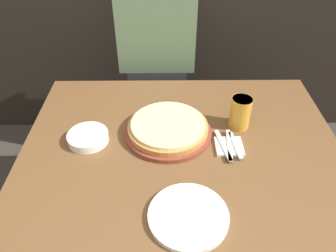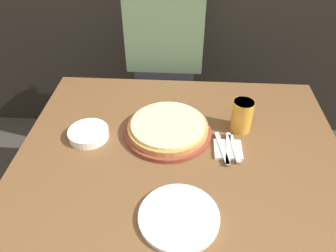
{
  "view_description": "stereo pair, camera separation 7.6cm",
  "coord_description": "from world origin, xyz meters",
  "px_view_note": "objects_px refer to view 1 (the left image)",
  "views": [
    {
      "loc": [
        -0.07,
        -0.98,
        1.64
      ],
      "look_at": [
        -0.06,
        0.08,
        0.77
      ],
      "focal_mm": 35.0,
      "sensor_mm": 36.0,
      "label": 1
    },
    {
      "loc": [
        0.01,
        -0.98,
        1.64
      ],
      "look_at": [
        -0.06,
        0.08,
        0.77
      ],
      "focal_mm": 35.0,
      "sensor_mm": 36.0,
      "label": 2
    }
  ],
  "objects_px": {
    "pizza_on_board": "(168,129)",
    "beer_glass": "(240,112)",
    "side_bowl": "(88,137)",
    "diner_person": "(157,76)",
    "fork": "(223,145)",
    "spoon": "(236,145)",
    "dinner_knife": "(229,145)",
    "dinner_plate": "(188,216)"
  },
  "relations": [
    {
      "from": "dinner_knife",
      "to": "spoon",
      "type": "distance_m",
      "value": 0.02
    },
    {
      "from": "fork",
      "to": "diner_person",
      "type": "xyz_separation_m",
      "value": [
        -0.28,
        0.74,
        -0.11
      ]
    },
    {
      "from": "beer_glass",
      "to": "dinner_knife",
      "type": "relative_size",
      "value": 0.76
    },
    {
      "from": "dinner_knife",
      "to": "spoon",
      "type": "xyz_separation_m",
      "value": [
        0.02,
        0.0,
        0.0
      ]
    },
    {
      "from": "pizza_on_board",
      "to": "fork",
      "type": "height_order",
      "value": "pizza_on_board"
    },
    {
      "from": "beer_glass",
      "to": "diner_person",
      "type": "distance_m",
      "value": 0.72
    },
    {
      "from": "pizza_on_board",
      "to": "dinner_knife",
      "type": "xyz_separation_m",
      "value": [
        0.25,
        -0.09,
        -0.01
      ]
    },
    {
      "from": "dinner_plate",
      "to": "dinner_knife",
      "type": "bearing_deg",
      "value": 61.07
    },
    {
      "from": "pizza_on_board",
      "to": "dinner_plate",
      "type": "relative_size",
      "value": 1.39
    },
    {
      "from": "pizza_on_board",
      "to": "fork",
      "type": "xyz_separation_m",
      "value": [
        0.22,
        -0.09,
        -0.01
      ]
    },
    {
      "from": "dinner_plate",
      "to": "diner_person",
      "type": "distance_m",
      "value": 1.08
    },
    {
      "from": "pizza_on_board",
      "to": "beer_glass",
      "type": "height_order",
      "value": "beer_glass"
    },
    {
      "from": "spoon",
      "to": "side_bowl",
      "type": "bearing_deg",
      "value": 175.41
    },
    {
      "from": "fork",
      "to": "diner_person",
      "type": "distance_m",
      "value": 0.8
    },
    {
      "from": "side_bowl",
      "to": "diner_person",
      "type": "relative_size",
      "value": 0.13
    },
    {
      "from": "pizza_on_board",
      "to": "dinner_knife",
      "type": "bearing_deg",
      "value": -20.53
    },
    {
      "from": "side_bowl",
      "to": "beer_glass",
      "type": "bearing_deg",
      "value": 8.23
    },
    {
      "from": "dinner_plate",
      "to": "fork",
      "type": "height_order",
      "value": "dinner_plate"
    },
    {
      "from": "side_bowl",
      "to": "dinner_knife",
      "type": "relative_size",
      "value": 0.89
    },
    {
      "from": "fork",
      "to": "side_bowl",
      "type": "bearing_deg",
      "value": 174.99
    },
    {
      "from": "beer_glass",
      "to": "diner_person",
      "type": "height_order",
      "value": "diner_person"
    },
    {
      "from": "beer_glass",
      "to": "side_bowl",
      "type": "distance_m",
      "value": 0.65
    },
    {
      "from": "dinner_knife",
      "to": "pizza_on_board",
      "type": "bearing_deg",
      "value": 159.47
    },
    {
      "from": "beer_glass",
      "to": "fork",
      "type": "distance_m",
      "value": 0.18
    },
    {
      "from": "fork",
      "to": "beer_glass",
      "type": "bearing_deg",
      "value": 58.3
    },
    {
      "from": "beer_glass",
      "to": "fork",
      "type": "bearing_deg",
      "value": -121.7
    },
    {
      "from": "fork",
      "to": "dinner_knife",
      "type": "bearing_deg",
      "value": 0.0
    },
    {
      "from": "spoon",
      "to": "diner_person",
      "type": "relative_size",
      "value": 0.12
    },
    {
      "from": "fork",
      "to": "diner_person",
      "type": "bearing_deg",
      "value": 110.66
    },
    {
      "from": "dinner_plate",
      "to": "dinner_knife",
      "type": "relative_size",
      "value": 1.41
    },
    {
      "from": "side_bowl",
      "to": "fork",
      "type": "distance_m",
      "value": 0.55
    },
    {
      "from": "dinner_knife",
      "to": "spoon",
      "type": "relative_size",
      "value": 1.17
    },
    {
      "from": "spoon",
      "to": "diner_person",
      "type": "height_order",
      "value": "diner_person"
    },
    {
      "from": "beer_glass",
      "to": "spoon",
      "type": "height_order",
      "value": "beer_glass"
    },
    {
      "from": "dinner_knife",
      "to": "diner_person",
      "type": "bearing_deg",
      "value": 112.34
    },
    {
      "from": "side_bowl",
      "to": "fork",
      "type": "xyz_separation_m",
      "value": [
        0.55,
        -0.05,
        -0.0
      ]
    },
    {
      "from": "pizza_on_board",
      "to": "dinner_plate",
      "type": "xyz_separation_m",
      "value": [
        0.06,
        -0.42,
        -0.02
      ]
    },
    {
      "from": "pizza_on_board",
      "to": "spoon",
      "type": "height_order",
      "value": "pizza_on_board"
    },
    {
      "from": "beer_glass",
      "to": "dinner_knife",
      "type": "distance_m",
      "value": 0.17
    },
    {
      "from": "spoon",
      "to": "diner_person",
      "type": "distance_m",
      "value": 0.81
    },
    {
      "from": "pizza_on_board",
      "to": "beer_glass",
      "type": "bearing_deg",
      "value": 8.93
    },
    {
      "from": "beer_glass",
      "to": "spoon",
      "type": "xyz_separation_m",
      "value": [
        -0.04,
        -0.14,
        -0.06
      ]
    }
  ]
}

